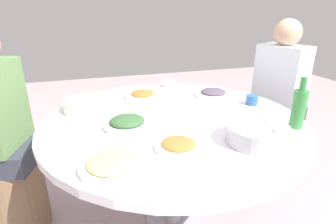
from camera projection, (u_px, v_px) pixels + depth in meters
ground at (172, 222)px, 1.70m from camera, size 8.00×8.00×0.00m
round_dining_table at (173, 130)px, 1.46m from camera, size 1.38×1.38×0.72m
rice_bowl at (258, 134)px, 1.16m from camera, size 0.27×0.27×0.09m
soup_bowl at (91, 105)px, 1.54m from camera, size 0.30×0.30×0.06m
dish_stirfry at (143, 95)px, 1.75m from camera, size 0.22×0.22×0.05m
dish_noodles at (112, 164)px, 0.98m from camera, size 0.25×0.25×0.04m
dish_tofu_braise at (179, 145)px, 1.11m from camera, size 0.20×0.20×0.04m
dish_eggplant at (213, 93)px, 1.78m from camera, size 0.24×0.24×0.05m
dish_greens at (127, 123)px, 1.31m from camera, size 0.23×0.23×0.06m
green_bottle at (299, 108)px, 1.28m from camera, size 0.07×0.07×0.25m
tea_cup_near at (169, 83)px, 1.98m from camera, size 0.07×0.07×0.06m
tea_cup_far at (252, 100)px, 1.62m from camera, size 0.07×0.07×0.06m
stool_for_diner_left at (16, 196)px, 1.59m from camera, size 0.34×0.34×0.45m
stool_for_diner_right at (270, 146)px, 2.18m from camera, size 0.37×0.37×0.45m
diner_right at (280, 81)px, 1.98m from camera, size 0.43×0.42×0.76m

